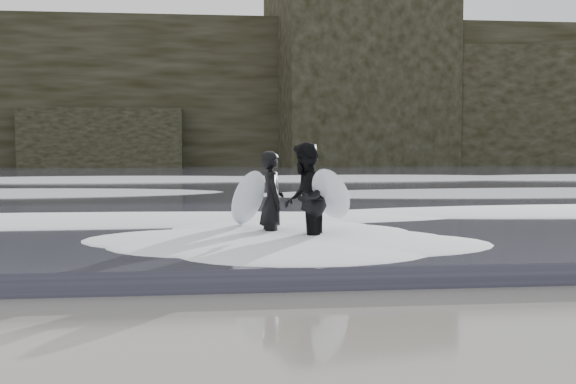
# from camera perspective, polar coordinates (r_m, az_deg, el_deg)

# --- Properties ---
(ground) EXTENTS (120.00, 120.00, 0.00)m
(ground) POSITION_cam_1_polar(r_m,az_deg,el_deg) (5.88, 9.60, -13.73)
(ground) COLOR #746A54
(ground) RESTS_ON ground
(sea) EXTENTS (90.00, 52.00, 0.30)m
(sea) POSITION_cam_1_polar(r_m,az_deg,el_deg) (34.46, -3.94, 1.12)
(sea) COLOR #323343
(sea) RESTS_ON ground
(headland) EXTENTS (70.00, 9.00, 10.00)m
(headland) POSITION_cam_1_polar(r_m,az_deg,el_deg) (51.51, -4.85, 7.41)
(headland) COLOR black
(headland) RESTS_ON ground
(foam_near) EXTENTS (60.00, 3.20, 0.20)m
(foam_near) POSITION_cam_1_polar(r_m,az_deg,el_deg) (14.53, -0.31, -1.58)
(foam_near) COLOR white
(foam_near) RESTS_ON sea
(foam_mid) EXTENTS (60.00, 4.00, 0.24)m
(foam_mid) POSITION_cam_1_polar(r_m,az_deg,el_deg) (21.48, -2.35, 0.22)
(foam_mid) COLOR white
(foam_mid) RESTS_ON sea
(foam_far) EXTENTS (60.00, 4.80, 0.30)m
(foam_far) POSITION_cam_1_polar(r_m,az_deg,el_deg) (30.45, -3.60, 1.34)
(foam_far) COLOR white
(foam_far) RESTS_ON sea
(surfer_left) EXTENTS (0.96, 1.69, 1.65)m
(surfer_left) POSITION_cam_1_polar(r_m,az_deg,el_deg) (11.85, -1.64, -0.71)
(surfer_left) COLOR black
(surfer_left) RESTS_ON ground
(surfer_right) EXTENTS (1.40, 2.02, 1.79)m
(surfer_right) POSITION_cam_1_polar(r_m,az_deg,el_deg) (11.22, 1.56, -0.60)
(surfer_right) COLOR black
(surfer_right) RESTS_ON ground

